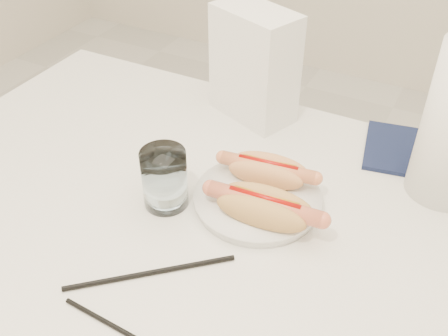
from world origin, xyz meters
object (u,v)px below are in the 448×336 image
at_px(water_glass, 165,178).
at_px(napkin_box, 254,65).
at_px(hotdog_right, 264,207).
at_px(plate, 257,200).
at_px(table, 220,257).
at_px(hotdog_left, 268,171).

distance_m(water_glass, napkin_box, 0.32).
relative_size(hotdog_right, water_glass, 1.79).
bearing_deg(plate, table, -108.33).
height_order(table, napkin_box, napkin_box).
height_order(hotdog_left, hotdog_right, hotdog_right).
bearing_deg(napkin_box, table, -51.84).
bearing_deg(napkin_box, hotdog_left, -37.47).
bearing_deg(water_glass, table, -8.98).
bearing_deg(hotdog_right, napkin_box, 114.20).
xyz_separation_m(water_glass, napkin_box, (0.01, 0.31, 0.06)).
xyz_separation_m(table, hotdog_left, (0.02, 0.12, 0.10)).
xyz_separation_m(hotdog_left, napkin_box, (-0.12, 0.20, 0.07)).
bearing_deg(hotdog_left, water_glass, -146.91).
xyz_separation_m(table, napkin_box, (-0.10, 0.33, 0.17)).
relative_size(hotdog_right, napkin_box, 0.82).
xyz_separation_m(table, plate, (0.03, 0.08, 0.07)).
height_order(table, plate, plate).
height_order(plate, water_glass, water_glass).
height_order(table, hotdog_left, hotdog_left).
xyz_separation_m(hotdog_right, napkin_box, (-0.15, 0.29, 0.07)).
height_order(hotdog_right, water_glass, water_glass).
distance_m(plate, hotdog_left, 0.05).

